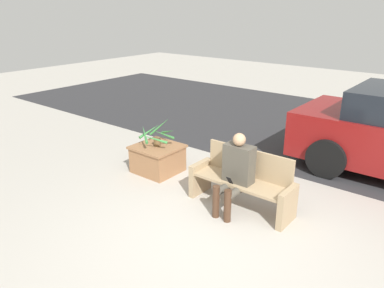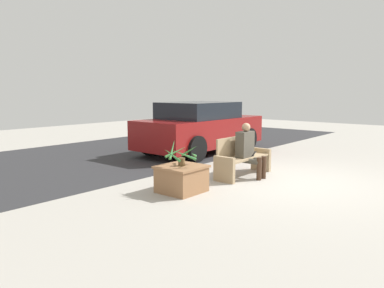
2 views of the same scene
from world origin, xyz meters
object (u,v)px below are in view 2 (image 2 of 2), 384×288
at_px(bench, 242,158).
at_px(parked_car, 200,127).
at_px(person_seated, 248,148).
at_px(planter_box, 182,178).
at_px(potted_plant, 181,155).

distance_m(bench, parked_car, 3.30).
distance_m(bench, person_seated, 0.30).
height_order(planter_box, parked_car, parked_car).
distance_m(person_seated, potted_plant, 1.86).
bearing_deg(planter_box, bench, -3.90).
xyz_separation_m(potted_plant, parked_car, (3.75, 2.55, 0.06)).
distance_m(potted_plant, parked_car, 4.54).
bearing_deg(planter_box, parked_car, 34.22).
bearing_deg(person_seated, planter_box, 170.64).
bearing_deg(parked_car, person_seated, -123.97).
bearing_deg(potted_plant, person_seated, -9.36).
bearing_deg(planter_box, potted_plant, 171.50).
height_order(bench, parked_car, parked_car).
bearing_deg(parked_car, potted_plant, -145.81).
bearing_deg(potted_plant, bench, -3.91).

